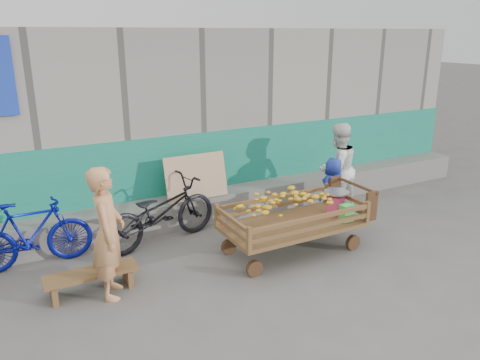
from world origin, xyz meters
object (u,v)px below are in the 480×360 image
woman (337,169)px  child (333,188)px  bicycle_dark (160,212)px  banana_cart (291,212)px  bicycle_blue (31,234)px  vendor_man (108,233)px  bench (91,277)px

woman → child: size_ratio=1.51×
child → bicycle_dark: 2.84m
banana_cart → bicycle_blue: (-3.16, 1.24, -0.15)m
banana_cart → vendor_man: size_ratio=1.36×
child → bicycle_dark: size_ratio=0.56×
bench → bicycle_dark: size_ratio=0.59×
banana_cart → bicycle_blue: bicycle_blue is taller
bench → vendor_man: (0.21, -0.16, 0.58)m
vendor_man → bicycle_dark: 1.47m
child → bicycle_blue: (-4.51, 0.48, -0.05)m
child → bicycle_dark: bearing=-20.8°
banana_cart → child: bearing=29.4°
banana_cart → bicycle_dark: bicycle_dark is taller
woman → bicycle_blue: size_ratio=1.01×
woman → child: (-0.21, -0.16, -0.26)m
banana_cart → bicycle_blue: 3.40m
vendor_man → woman: 4.08m
child → bicycle_blue: size_ratio=0.67×
banana_cart → bicycle_blue: size_ratio=1.40×
bench → woman: bearing=9.4°
bench → child: bearing=7.6°
bicycle_blue → child: bearing=-95.1°
bicycle_blue → vendor_man: bearing=-147.0°
bench → bicycle_blue: 1.17m
child → bicycle_blue: child is taller
banana_cart → bench: banana_cart is taller
banana_cart → vendor_man: 2.44m
banana_cart → child: (1.35, 0.76, -0.10)m
vendor_man → bicycle_dark: vendor_man is taller
banana_cart → child: 1.55m
banana_cart → woman: woman is taller
woman → banana_cart: bearing=25.6°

